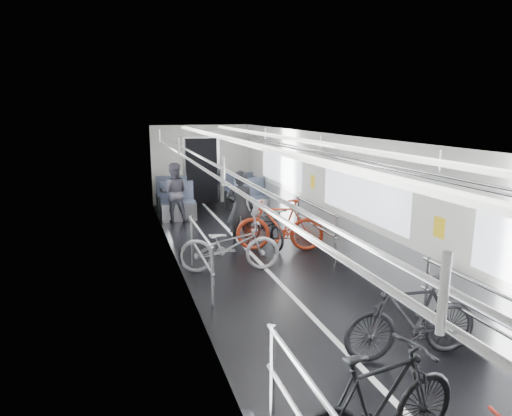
{
  "coord_description": "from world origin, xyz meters",
  "views": [
    {
      "loc": [
        -2.51,
        -6.78,
        2.86
      ],
      "look_at": [
        0.0,
        1.33,
        1.02
      ],
      "focal_mm": 32.0,
      "sensor_mm": 36.0,
      "label": 1
    }
  ],
  "objects_px": {
    "person_standing": "(240,208)",
    "person_seated": "(174,192)",
    "bike_aisle": "(266,226)",
    "bike_left_mid": "(378,406)",
    "bike_left_far": "(229,245)",
    "bike_right_far": "(280,225)",
    "bike_right_near": "(412,318)"
  },
  "relations": [
    {
      "from": "bike_left_far",
      "to": "person_seated",
      "type": "height_order",
      "value": "person_seated"
    },
    {
      "from": "bike_right_near",
      "to": "person_standing",
      "type": "distance_m",
      "value": 5.02
    },
    {
      "from": "bike_right_near",
      "to": "bike_right_far",
      "type": "distance_m",
      "value": 4.36
    },
    {
      "from": "bike_left_mid",
      "to": "bike_right_near",
      "type": "relative_size",
      "value": 1.02
    },
    {
      "from": "bike_right_near",
      "to": "bike_aisle",
      "type": "relative_size",
      "value": 1.06
    },
    {
      "from": "bike_left_far",
      "to": "bike_right_near",
      "type": "distance_m",
      "value": 3.73
    },
    {
      "from": "bike_aisle",
      "to": "person_standing",
      "type": "relative_size",
      "value": 0.97
    },
    {
      "from": "bike_right_far",
      "to": "bike_left_mid",
      "type": "bearing_deg",
      "value": 6.42
    },
    {
      "from": "bike_left_far",
      "to": "person_seated",
      "type": "xyz_separation_m",
      "value": [
        -0.47,
        4.01,
        0.29
      ]
    },
    {
      "from": "bike_right_near",
      "to": "person_standing",
      "type": "bearing_deg",
      "value": -166.85
    },
    {
      "from": "bike_left_mid",
      "to": "person_standing",
      "type": "distance_m",
      "value": 6.29
    },
    {
      "from": "person_seated",
      "to": "bike_aisle",
      "type": "bearing_deg",
      "value": 130.32
    },
    {
      "from": "bike_left_mid",
      "to": "person_seated",
      "type": "bearing_deg",
      "value": -5.96
    },
    {
      "from": "bike_left_mid",
      "to": "bike_left_far",
      "type": "height_order",
      "value": "bike_left_mid"
    },
    {
      "from": "person_standing",
      "to": "person_seated",
      "type": "distance_m",
      "value": 2.76
    },
    {
      "from": "bike_right_far",
      "to": "person_seated",
      "type": "bearing_deg",
      "value": -132.31
    },
    {
      "from": "bike_aisle",
      "to": "bike_left_mid",
      "type": "bearing_deg",
      "value": -109.66
    },
    {
      "from": "person_seated",
      "to": "person_standing",
      "type": "bearing_deg",
      "value": 121.87
    },
    {
      "from": "bike_right_near",
      "to": "bike_right_far",
      "type": "bearing_deg",
      "value": -174.62
    },
    {
      "from": "bike_right_far",
      "to": "bike_aisle",
      "type": "distance_m",
      "value": 0.53
    },
    {
      "from": "bike_left_far",
      "to": "bike_right_far",
      "type": "bearing_deg",
      "value": -47.59
    },
    {
      "from": "bike_right_near",
      "to": "bike_right_far",
      "type": "height_order",
      "value": "bike_right_far"
    },
    {
      "from": "bike_left_mid",
      "to": "bike_right_near",
      "type": "height_order",
      "value": "bike_left_mid"
    },
    {
      "from": "bike_left_mid",
      "to": "person_seated",
      "type": "relative_size",
      "value": 1.11
    },
    {
      "from": "bike_left_far",
      "to": "person_standing",
      "type": "xyz_separation_m",
      "value": [
        0.6,
        1.46,
        0.33
      ]
    },
    {
      "from": "person_standing",
      "to": "bike_left_far",
      "type": "bearing_deg",
      "value": 83.23
    },
    {
      "from": "bike_aisle",
      "to": "person_standing",
      "type": "distance_m",
      "value": 0.67
    },
    {
      "from": "person_standing",
      "to": "person_seated",
      "type": "height_order",
      "value": "person_standing"
    },
    {
      "from": "person_standing",
      "to": "bike_right_far",
      "type": "bearing_deg",
      "value": 154.21
    },
    {
      "from": "person_seated",
      "to": "bike_left_far",
      "type": "bearing_deg",
      "value": 105.8
    },
    {
      "from": "bike_aisle",
      "to": "person_seated",
      "type": "bearing_deg",
      "value": 111.45
    },
    {
      "from": "bike_right_far",
      "to": "bike_aisle",
      "type": "bearing_deg",
      "value": -145.05
    }
  ]
}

